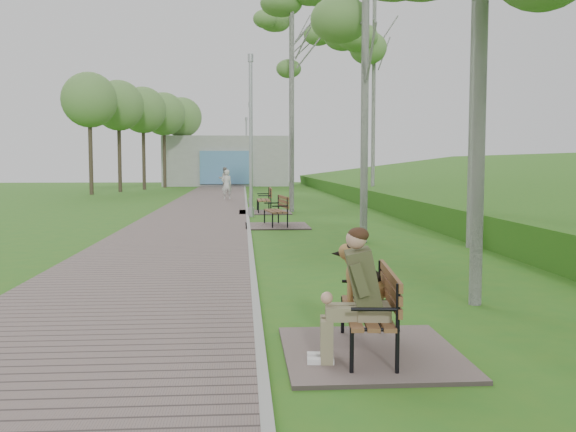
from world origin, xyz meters
The scene contains 14 objects.
walkway centered at (-1.75, 21.50, 0.02)m, with size 3.50×67.00×0.04m, color #73615D.
kerb centered at (0.00, 21.50, 0.03)m, with size 0.10×67.00×0.05m, color #999993.
building_north centered at (-1.50, 50.97, 1.99)m, with size 10.00×5.20×4.00m.
bench_main centered at (0.98, 3.72, 0.41)m, with size 1.69×1.87×1.47m.
bench_second centered at (0.79, 16.33, 0.21)m, with size 1.83×2.03×1.12m.
bench_third centered at (0.63, 21.56, 0.22)m, with size 1.91×2.12×1.17m.
lamp_post_second centered at (0.13, 19.77, 2.58)m, with size 0.21×0.21×5.52m.
lamp_post_third centered at (0.20, 26.99, 2.14)m, with size 0.18×0.18×4.58m.
lamp_post_far centered at (0.16, 49.44, 2.57)m, with size 0.21×0.21×5.49m.
pedestrian_near centered at (-0.97, 30.21, 0.76)m, with size 0.55×0.36×1.52m, color silver.
pedestrian_far centered at (-1.41, 41.95, 0.78)m, with size 0.76×0.59×1.56m, color #9F938A.
birch_mid_c centered at (1.70, 22.00, 7.25)m, with size 2.74×2.74×9.23m.
birch_far_a centered at (5.60, 25.89, 7.50)m, with size 2.59×2.59×9.55m.
birch_far_b centered at (2.20, 29.35, 7.52)m, with size 2.66×2.66×9.57m.
Camera 1 is at (-0.16, -2.25, 1.86)m, focal length 40.00 mm.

